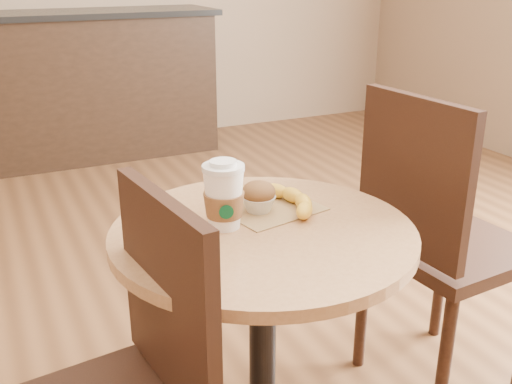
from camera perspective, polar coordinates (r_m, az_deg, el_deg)
cafe_table at (r=1.54m, az=0.65°, el=-10.30°), size 0.74×0.74×0.75m
chair_right at (r=1.95m, az=16.86°, el=-4.08°), size 0.48×0.48×1.01m
service_counter at (r=4.53m, az=-18.46°, el=9.42°), size 2.30×0.65×1.04m
kraft_bag at (r=1.56m, az=1.61°, el=-1.66°), size 0.27×0.23×0.00m
coffee_cup at (r=1.43m, az=-3.08°, el=-0.55°), size 0.10×0.10×0.17m
muffin at (r=1.53m, az=0.24°, el=-0.44°), size 0.09×0.09×0.08m
banana at (r=1.56m, az=1.59°, el=-0.80°), size 0.30×0.33×0.04m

